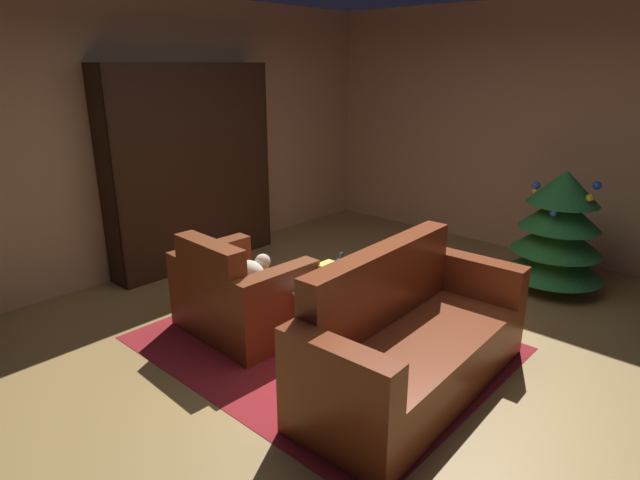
% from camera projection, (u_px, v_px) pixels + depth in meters
% --- Properties ---
extents(ground_plane, '(7.38, 7.38, 0.00)m').
position_uv_depth(ground_plane, '(354.00, 344.00, 4.19)').
color(ground_plane, olive).
extents(wall_back, '(5.40, 0.06, 2.78)m').
position_uv_depth(wall_back, '(530.00, 131.00, 5.93)').
color(wall_back, tan).
rests_on(wall_back, ground).
extents(wall_left, '(0.06, 6.27, 2.78)m').
position_uv_depth(wall_left, '(155.00, 137.00, 5.46)').
color(wall_left, tan).
rests_on(wall_left, ground).
extents(area_rug, '(2.60, 2.13, 0.01)m').
position_uv_depth(area_rug, '(322.00, 343.00, 4.20)').
color(area_rug, maroon).
rests_on(area_rug, ground).
extents(bookshelf_unit, '(0.34, 1.89, 2.12)m').
position_uv_depth(bookshelf_unit, '(202.00, 169.00, 5.69)').
color(bookshelf_unit, black).
rests_on(bookshelf_unit, ground).
extents(armchair_red, '(1.05, 0.79, 0.84)m').
position_uv_depth(armchair_red, '(240.00, 297.00, 4.32)').
color(armchair_red, brown).
rests_on(armchair_red, ground).
extents(couch_red, '(0.84, 1.90, 0.95)m').
position_uv_depth(couch_red, '(409.00, 344.00, 3.56)').
color(couch_red, maroon).
rests_on(couch_red, ground).
extents(coffee_table, '(0.62, 0.62, 0.46)m').
position_uv_depth(coffee_table, '(325.00, 290.00, 4.18)').
color(coffee_table, black).
rests_on(coffee_table, ground).
extents(book_stack_on_table, '(0.23, 0.19, 0.15)m').
position_uv_depth(book_stack_on_table, '(331.00, 273.00, 4.17)').
color(book_stack_on_table, gray).
rests_on(book_stack_on_table, coffee_table).
extents(bottle_on_table, '(0.08, 0.08, 0.22)m').
position_uv_depth(bottle_on_table, '(341.00, 268.00, 4.24)').
color(bottle_on_table, navy).
rests_on(bottle_on_table, coffee_table).
extents(decorated_tree, '(0.92, 0.92, 1.17)m').
position_uv_depth(decorated_tree, '(558.00, 231.00, 5.06)').
color(decorated_tree, brown).
rests_on(decorated_tree, ground).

